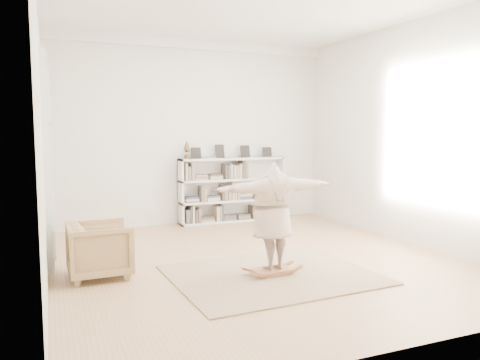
{
  "coord_description": "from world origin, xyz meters",
  "views": [
    {
      "loc": [
        -2.68,
        -5.98,
        1.84
      ],
      "look_at": [
        -0.07,
        0.4,
        1.12
      ],
      "focal_mm": 35.0,
      "sensor_mm": 36.0,
      "label": 1
    }
  ],
  "objects_px": {
    "rocker_board": "(272,270)",
    "person": "(273,213)",
    "armchair": "(100,249)",
    "bookshelf": "(232,190)"
  },
  "relations": [
    {
      "from": "rocker_board",
      "to": "person",
      "type": "height_order",
      "value": "person"
    },
    {
      "from": "bookshelf",
      "to": "armchair",
      "type": "relative_size",
      "value": 2.86
    },
    {
      "from": "armchair",
      "to": "rocker_board",
      "type": "bearing_deg",
      "value": -113.08
    },
    {
      "from": "bookshelf",
      "to": "armchair",
      "type": "bearing_deg",
      "value": -135.95
    },
    {
      "from": "armchair",
      "to": "rocker_board",
      "type": "xyz_separation_m",
      "value": [
        2.03,
        -0.79,
        -0.28
      ]
    },
    {
      "from": "rocker_board",
      "to": "person",
      "type": "bearing_deg",
      "value": 87.05
    },
    {
      "from": "armchair",
      "to": "rocker_board",
      "type": "relative_size",
      "value": 1.45
    },
    {
      "from": "rocker_board",
      "to": "person",
      "type": "relative_size",
      "value": 0.32
    },
    {
      "from": "rocker_board",
      "to": "armchair",
      "type": "bearing_deg",
      "value": 155.71
    },
    {
      "from": "bookshelf",
      "to": "person",
      "type": "relative_size",
      "value": 1.32
    }
  ]
}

